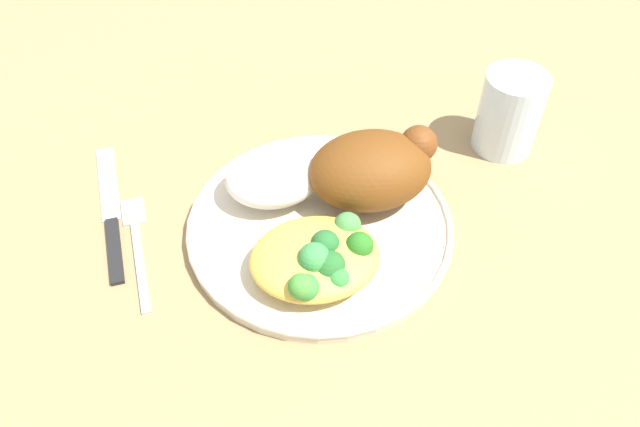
{
  "coord_description": "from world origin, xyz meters",
  "views": [
    {
      "loc": [
        -0.07,
        -0.39,
        0.46
      ],
      "look_at": [
        0.0,
        0.0,
        0.02
      ],
      "focal_mm": 35.34,
      "sensor_mm": 36.0,
      "label": 1
    }
  ],
  "objects_px": {
    "knife": "(111,220)",
    "water_glass": "(509,112)",
    "mac_cheese_with_broccoli": "(319,258)",
    "rice_pile": "(273,177)",
    "plate": "(320,225)",
    "roasted_chicken": "(373,169)",
    "fork": "(137,244)"
  },
  "relations": [
    {
      "from": "plate",
      "to": "roasted_chicken",
      "type": "height_order",
      "value": "roasted_chicken"
    },
    {
      "from": "roasted_chicken",
      "to": "water_glass",
      "type": "bearing_deg",
      "value": 21.07
    },
    {
      "from": "rice_pile",
      "to": "roasted_chicken",
      "type": "bearing_deg",
      "value": -11.36
    },
    {
      "from": "rice_pile",
      "to": "fork",
      "type": "relative_size",
      "value": 0.65
    },
    {
      "from": "fork",
      "to": "water_glass",
      "type": "bearing_deg",
      "value": 10.84
    },
    {
      "from": "rice_pile",
      "to": "fork",
      "type": "bearing_deg",
      "value": -167.08
    },
    {
      "from": "plate",
      "to": "rice_pile",
      "type": "distance_m",
      "value": 0.06
    },
    {
      "from": "knife",
      "to": "fork",
      "type": "bearing_deg",
      "value": -54.16
    },
    {
      "from": "roasted_chicken",
      "to": "mac_cheese_with_broccoli",
      "type": "distance_m",
      "value": 0.11
    },
    {
      "from": "roasted_chicken",
      "to": "rice_pile",
      "type": "bearing_deg",
      "value": 168.64
    },
    {
      "from": "fork",
      "to": "water_glass",
      "type": "height_order",
      "value": "water_glass"
    },
    {
      "from": "knife",
      "to": "rice_pile",
      "type": "bearing_deg",
      "value": -1.32
    },
    {
      "from": "fork",
      "to": "knife",
      "type": "bearing_deg",
      "value": 125.84
    },
    {
      "from": "mac_cheese_with_broccoli",
      "to": "fork",
      "type": "xyz_separation_m",
      "value": [
        -0.16,
        0.07,
        -0.03
      ]
    },
    {
      "from": "plate",
      "to": "rice_pile",
      "type": "bearing_deg",
      "value": 131.01
    },
    {
      "from": "rice_pile",
      "to": "water_glass",
      "type": "relative_size",
      "value": 1.04
    },
    {
      "from": "plate",
      "to": "rice_pile",
      "type": "relative_size",
      "value": 2.75
    },
    {
      "from": "rice_pile",
      "to": "water_glass",
      "type": "bearing_deg",
      "value": 9.74
    },
    {
      "from": "mac_cheese_with_broccoli",
      "to": "knife",
      "type": "relative_size",
      "value": 0.6
    },
    {
      "from": "knife",
      "to": "water_glass",
      "type": "distance_m",
      "value": 0.42
    },
    {
      "from": "roasted_chicken",
      "to": "knife",
      "type": "height_order",
      "value": "roasted_chicken"
    },
    {
      "from": "rice_pile",
      "to": "fork",
      "type": "distance_m",
      "value": 0.14
    },
    {
      "from": "rice_pile",
      "to": "mac_cheese_with_broccoli",
      "type": "bearing_deg",
      "value": -75.83
    },
    {
      "from": "rice_pile",
      "to": "mac_cheese_with_broccoli",
      "type": "height_order",
      "value": "rice_pile"
    },
    {
      "from": "plate",
      "to": "rice_pile",
      "type": "height_order",
      "value": "rice_pile"
    },
    {
      "from": "mac_cheese_with_broccoli",
      "to": "fork",
      "type": "height_order",
      "value": "mac_cheese_with_broccoli"
    },
    {
      "from": "rice_pile",
      "to": "plate",
      "type": "bearing_deg",
      "value": -48.99
    },
    {
      "from": "roasted_chicken",
      "to": "fork",
      "type": "height_order",
      "value": "roasted_chicken"
    },
    {
      "from": "plate",
      "to": "knife",
      "type": "height_order",
      "value": "plate"
    },
    {
      "from": "knife",
      "to": "roasted_chicken",
      "type": "bearing_deg",
      "value": -5.06
    },
    {
      "from": "roasted_chicken",
      "to": "plate",
      "type": "bearing_deg",
      "value": -155.97
    },
    {
      "from": "roasted_chicken",
      "to": "mac_cheese_with_broccoli",
      "type": "height_order",
      "value": "roasted_chicken"
    }
  ]
}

